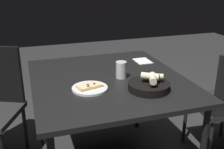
{
  "coord_description": "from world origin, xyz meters",
  "views": [
    {
      "loc": [
        -1.67,
        0.51,
        1.45
      ],
      "look_at": [
        -0.09,
        -0.0,
        0.82
      ],
      "focal_mm": 44.17,
      "sensor_mm": 36.0,
      "label": 1
    }
  ],
  "objects_px": {
    "dining_table": "(108,86)",
    "beer_glass": "(121,71)",
    "pizza_plate": "(90,88)",
    "bread_basket": "(149,85)"
  },
  "relations": [
    {
      "from": "bread_basket",
      "to": "dining_table",
      "type": "bearing_deg",
      "value": 34.41
    },
    {
      "from": "dining_table",
      "to": "beer_glass",
      "type": "xyz_separation_m",
      "value": [
        -0.02,
        -0.09,
        0.11
      ]
    },
    {
      "from": "dining_table",
      "to": "pizza_plate",
      "type": "bearing_deg",
      "value": 131.97
    },
    {
      "from": "bread_basket",
      "to": "beer_glass",
      "type": "xyz_separation_m",
      "value": [
        0.25,
        0.09,
        0.02
      ]
    },
    {
      "from": "dining_table",
      "to": "beer_glass",
      "type": "bearing_deg",
      "value": -102.14
    },
    {
      "from": "bread_basket",
      "to": "beer_glass",
      "type": "relative_size",
      "value": 2.25
    },
    {
      "from": "pizza_plate",
      "to": "beer_glass",
      "type": "height_order",
      "value": "beer_glass"
    },
    {
      "from": "pizza_plate",
      "to": "beer_glass",
      "type": "xyz_separation_m",
      "value": [
        0.13,
        -0.25,
        0.04
      ]
    },
    {
      "from": "dining_table",
      "to": "bread_basket",
      "type": "relative_size",
      "value": 4.39
    },
    {
      "from": "bread_basket",
      "to": "beer_glass",
      "type": "height_order",
      "value": "beer_glass"
    }
  ]
}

